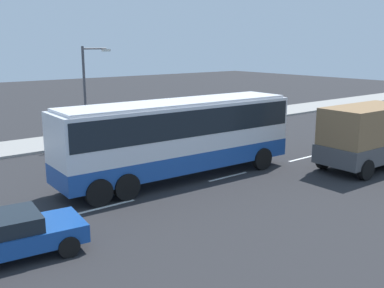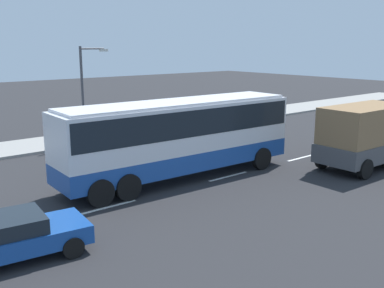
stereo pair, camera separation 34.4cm
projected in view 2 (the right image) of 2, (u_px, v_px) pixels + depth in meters
name	position (u px, v px, depth m)	size (l,w,h in m)	color
ground_plane	(201.00, 167.00, 22.56)	(120.00, 120.00, 0.00)	#28282B
sidewalk_curb	(105.00, 136.00, 30.07)	(80.00, 4.00, 0.15)	gray
lane_centreline	(130.00, 202.00, 17.65)	(24.49, 0.16, 0.01)	white
coach_bus	(179.00, 131.00, 20.25)	(11.65, 3.08, 3.62)	#1E4C9E
cargo_truck	(375.00, 133.00, 22.76)	(7.51, 2.81, 3.15)	#19592D
car_blue_saloon	(13.00, 236.00, 12.80)	(4.21, 2.31, 1.33)	#194799
pedestrian_near_curb	(169.00, 116.00, 31.78)	(0.32, 0.32, 1.64)	#38334C
street_lamp	(86.00, 87.00, 27.02)	(1.88, 0.24, 5.85)	#47474C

